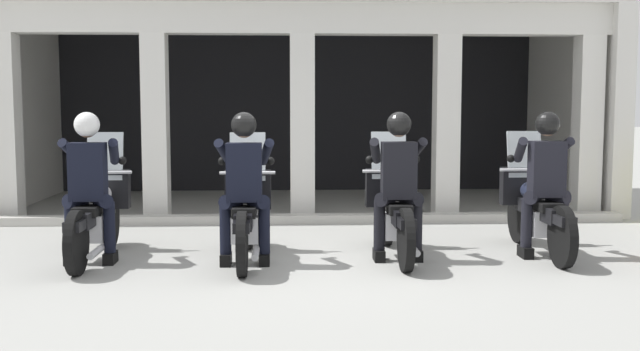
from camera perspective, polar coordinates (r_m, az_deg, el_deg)
ground_plane at (r=10.94m, az=-0.67°, el=-3.23°), size 80.00×80.00×0.00m
station_building at (r=12.85m, az=-1.61°, el=7.18°), size 9.53×4.15×3.25m
kerb_strip at (r=10.43m, az=-1.28°, el=-3.34°), size 9.03×0.24×0.12m
motorcycle_far_left at (r=8.39m, az=-16.72°, el=-2.71°), size 0.62×2.04×1.35m
police_officer_far_left at (r=8.07m, az=-17.29°, el=0.08°), size 0.63×0.61×1.58m
motorcycle_center_left at (r=8.02m, az=-5.67°, el=-2.88°), size 0.62×2.04×1.35m
police_officer_center_left at (r=7.69m, az=-5.81°, el=0.04°), size 0.63×0.61×1.58m
motorcycle_center_right at (r=8.23m, az=5.69°, el=-2.66°), size 0.62×2.04×1.35m
police_officer_center_right at (r=7.90m, az=6.02°, el=0.19°), size 0.63×0.61×1.58m
motorcycle_far_right at (r=8.70m, az=16.20°, el=-2.41°), size 0.62×2.04×1.35m
police_officer_far_right at (r=8.39m, az=16.90°, el=0.29°), size 0.63×0.61×1.58m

